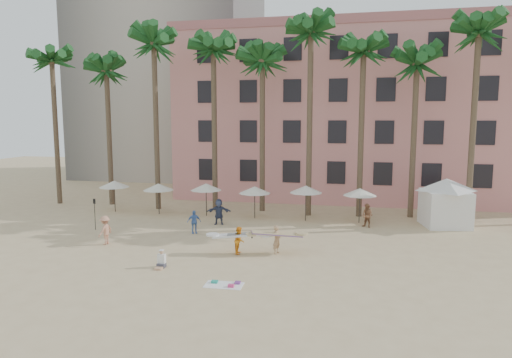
{
  "coord_description": "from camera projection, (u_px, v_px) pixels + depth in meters",
  "views": [
    {
      "loc": [
        6.44,
        -21.78,
        7.8
      ],
      "look_at": [
        0.49,
        6.0,
        4.0
      ],
      "focal_mm": 32.0,
      "sensor_mm": 36.0,
      "label": 1
    }
  ],
  "objects": [
    {
      "name": "palm_row",
      "position": [
        280.0,
        53.0,
        36.19
      ],
      "size": [
        44.4,
        5.4,
        16.3
      ],
      "color": "brown",
      "rests_on": "ground"
    },
    {
      "name": "cabana",
      "position": [
        446.0,
        198.0,
        32.9
      ],
      "size": [
        5.19,
        5.19,
        3.5
      ],
      "color": "white",
      "rests_on": "ground"
    },
    {
      "name": "ground",
      "position": [
        222.0,
        271.0,
        23.48
      ],
      "size": [
        120.0,
        120.0,
        0.0
      ],
      "primitive_type": "plane",
      "color": "#D1B789",
      "rests_on": "ground"
    },
    {
      "name": "beach_towel",
      "position": [
        225.0,
        284.0,
        21.45
      ],
      "size": [
        1.83,
        1.05,
        0.14
      ],
      "color": "white",
      "rests_on": "ground"
    },
    {
      "name": "seated_man",
      "position": [
        161.0,
        262.0,
        23.94
      ],
      "size": [
        0.41,
        0.72,
        0.93
      ],
      "color": "#3F3F4C",
      "rests_on": "ground"
    },
    {
      "name": "umbrella_row",
      "position": [
        230.0,
        188.0,
        35.91
      ],
      "size": [
        22.5,
        2.7,
        2.73
      ],
      "color": "#332B23",
      "rests_on": "ground"
    },
    {
      "name": "beachgoers",
      "position": [
        217.0,
        218.0,
        31.57
      ],
      "size": [
        16.99,
        9.08,
        1.91
      ],
      "color": "#5680C9",
      "rests_on": "ground"
    },
    {
      "name": "carrier_white",
      "position": [
        239.0,
        239.0,
        26.35
      ],
      "size": [
        3.19,
        1.3,
        1.58
      ],
      "color": "orange",
      "rests_on": "ground"
    },
    {
      "name": "carrier_yellow",
      "position": [
        277.0,
        238.0,
        26.33
      ],
      "size": [
        2.99,
        1.54,
        1.68
      ],
      "color": "tan",
      "rests_on": "ground"
    },
    {
      "name": "pink_hotel",
      "position": [
        360.0,
        116.0,
        46.17
      ],
      "size": [
        35.0,
        14.0,
        16.0
      ],
      "primitive_type": "cube",
      "color": "#D88783",
      "rests_on": "ground"
    },
    {
      "name": "paddle",
      "position": [
        95.0,
        210.0,
        31.85
      ],
      "size": [
        0.18,
        0.04,
        2.23
      ],
      "color": "black",
      "rests_on": "ground"
    }
  ]
}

